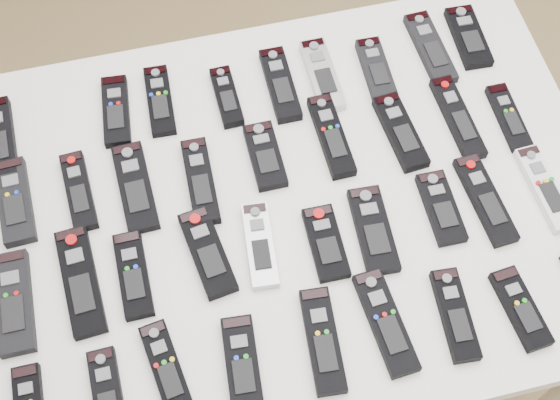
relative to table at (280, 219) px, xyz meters
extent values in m
plane|color=#9C7F4F|center=(0.01, 0.08, -0.72)|extent=(4.00, 4.00, 0.00)
cube|color=white|center=(0.00, 0.00, 0.04)|extent=(1.25, 0.88, 0.04)
cylinder|color=beige|center=(-0.56, 0.38, -0.35)|extent=(0.04, 0.04, 0.74)
cylinder|color=beige|center=(0.56, 0.38, -0.35)|extent=(0.04, 0.04, 0.74)
cube|color=black|center=(-0.27, 0.28, 0.07)|extent=(0.07, 0.17, 0.02)
cube|color=black|center=(-0.18, 0.29, 0.07)|extent=(0.06, 0.17, 0.02)
cube|color=black|center=(-0.05, 0.26, 0.07)|extent=(0.04, 0.14, 0.02)
cube|color=black|center=(0.06, 0.27, 0.07)|extent=(0.05, 0.18, 0.02)
cube|color=#B7B7BC|center=(0.15, 0.27, 0.07)|extent=(0.05, 0.18, 0.02)
cube|color=black|center=(0.27, 0.26, 0.07)|extent=(0.06, 0.16, 0.02)
cube|color=black|center=(0.40, 0.29, 0.07)|extent=(0.06, 0.19, 0.02)
cube|color=black|center=(0.49, 0.30, 0.07)|extent=(0.07, 0.16, 0.02)
cube|color=black|center=(-0.49, 0.12, 0.07)|extent=(0.07, 0.18, 0.02)
cube|color=black|center=(-0.37, 0.11, 0.07)|extent=(0.06, 0.17, 0.02)
cube|color=black|center=(-0.26, 0.10, 0.07)|extent=(0.07, 0.19, 0.02)
cube|color=black|center=(-0.14, 0.08, 0.07)|extent=(0.05, 0.18, 0.02)
cube|color=black|center=(0.00, 0.11, 0.07)|extent=(0.06, 0.15, 0.02)
cube|color=black|center=(0.13, 0.12, 0.07)|extent=(0.05, 0.19, 0.02)
cube|color=black|center=(0.27, 0.10, 0.07)|extent=(0.07, 0.18, 0.02)
cube|color=black|center=(0.39, 0.10, 0.07)|extent=(0.05, 0.20, 0.02)
cube|color=black|center=(0.49, 0.08, 0.07)|extent=(0.04, 0.16, 0.02)
cube|color=black|center=(-0.50, -0.09, 0.07)|extent=(0.06, 0.19, 0.02)
cube|color=black|center=(-0.39, -0.07, 0.07)|extent=(0.07, 0.21, 0.02)
cube|color=black|center=(-0.29, -0.08, 0.07)|extent=(0.05, 0.17, 0.02)
cube|color=black|center=(-0.15, -0.07, 0.07)|extent=(0.08, 0.18, 0.02)
cube|color=#B7B7BC|center=(-0.06, -0.08, 0.07)|extent=(0.06, 0.17, 0.02)
cube|color=black|center=(0.06, -0.10, 0.07)|extent=(0.06, 0.15, 0.02)
cube|color=black|center=(0.15, -0.10, 0.07)|extent=(0.07, 0.18, 0.02)
cube|color=black|center=(0.29, -0.08, 0.07)|extent=(0.06, 0.15, 0.02)
cube|color=black|center=(0.38, -0.08, 0.07)|extent=(0.06, 0.20, 0.02)
cube|color=silver|center=(0.50, -0.09, 0.07)|extent=(0.06, 0.19, 0.02)
cube|color=black|center=(-0.36, -0.29, 0.07)|extent=(0.05, 0.17, 0.02)
cube|color=black|center=(-0.26, -0.27, 0.07)|extent=(0.07, 0.17, 0.02)
cube|color=black|center=(-0.14, -0.29, 0.07)|extent=(0.07, 0.17, 0.02)
cube|color=black|center=(0.01, -0.28, 0.07)|extent=(0.07, 0.19, 0.02)
cube|color=black|center=(0.12, -0.27, 0.07)|extent=(0.07, 0.20, 0.02)
cube|color=black|center=(0.25, -0.29, 0.07)|extent=(0.06, 0.17, 0.02)
cube|color=black|center=(0.36, -0.31, 0.07)|extent=(0.06, 0.16, 0.02)
camera|label=1|loc=(-0.16, -0.68, 1.36)|focal=50.00mm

